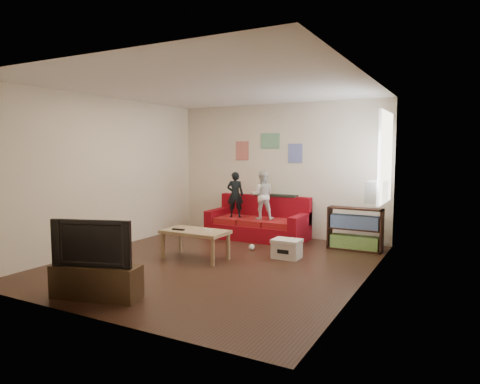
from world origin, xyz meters
The scene contains 17 objects.
room_shell centered at (0.00, 0.00, 1.35)m, with size 4.52×5.02×2.72m.
sofa centered at (-0.25, 2.07, 0.29)m, with size 1.97×0.91×0.87m.
child_a centered at (-0.70, 1.90, 0.87)m, with size 0.33×0.22×0.92m, color black.
child_b centered at (-0.10, 1.90, 0.89)m, with size 0.46×0.36×0.95m, color silver.
coffee_table centered at (-0.42, 0.06, 0.41)m, with size 1.05×0.58×0.47m.
remote centered at (-0.67, -0.06, 0.49)m, with size 0.21×0.05×0.02m, color black.
game_controller centered at (-0.22, 0.11, 0.49)m, with size 0.13×0.04×0.03m, color white.
bookshelf centered at (1.70, 1.93, 0.34)m, with size 0.94×0.28×0.75m.
window centered at (2.22, 1.65, 1.64)m, with size 0.04×1.08×1.48m, color white.
ac_unit centered at (2.10, 1.65, 1.08)m, with size 0.28×0.55×0.35m, color #B7B2A3.
artwork_left centered at (-0.85, 2.48, 1.75)m, with size 0.30×0.01×0.40m, color #D87266.
artwork_center centered at (-0.20, 2.48, 1.95)m, with size 0.42×0.01×0.32m, color #72B27F.
artwork_right centered at (0.35, 2.48, 1.70)m, with size 0.30×0.01×0.38m, color #727FCC.
file_box centered at (0.86, 0.81, 0.16)m, with size 0.46×0.35×0.31m.
tv_stand centered at (-0.43, -2.03, 0.20)m, with size 1.06×0.35×0.40m, color #3F2B18.
television centered at (-0.43, -2.03, 0.68)m, with size 0.98×0.13×0.56m, color black.
tissue centered at (0.10, 1.04, 0.05)m, with size 0.11×0.11×0.11m, color white.
Camera 1 is at (3.42, -5.59, 1.75)m, focal length 32.00 mm.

